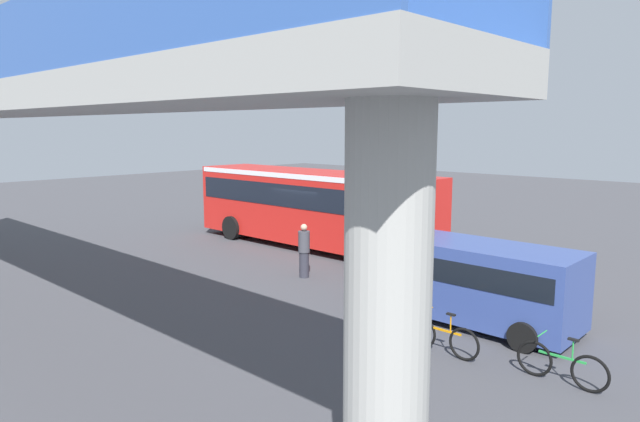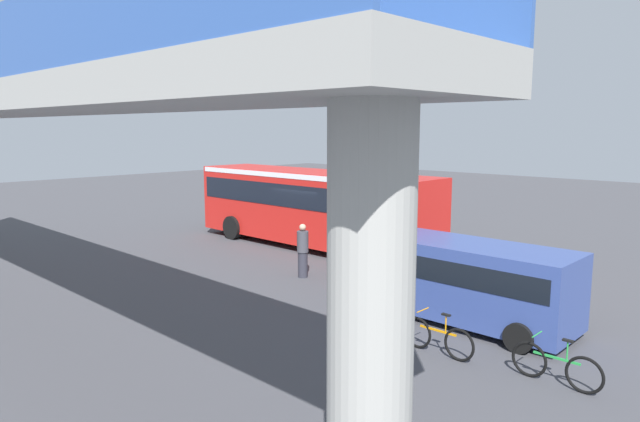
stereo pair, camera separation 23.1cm
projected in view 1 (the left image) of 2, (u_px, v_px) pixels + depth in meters
The scene contains 12 objects.
ground at pixel (314, 248), 23.07m from camera, with size 80.00×80.00×0.00m, color #424247.
city_bus at pixel (311, 202), 23.10m from camera, with size 11.54×2.85×3.15m.
parked_van at pixel (479, 278), 14.00m from camera, with size 4.80×2.17×2.05m.
bicycle_green at pixel (561, 365), 10.80m from camera, with size 1.77×0.44×0.96m.
bicycle_orange at pixel (442, 337), 12.23m from camera, with size 1.77×0.44×0.96m.
pedestrian at pixel (304, 251), 18.47m from camera, with size 0.38×0.38×1.79m.
traffic_sign at pixel (289, 186), 29.27m from camera, with size 0.08×0.60×2.80m.
lane_dash_leftmost at pixel (529, 271), 19.41m from camera, with size 2.00×0.20×0.01m, color silver.
lane_dash_left at pixel (430, 253), 22.10m from camera, with size 2.00×0.20×0.01m, color silver.
lane_dash_centre at pixel (352, 240), 24.80m from camera, with size 2.00×0.20×0.01m, color silver.
lane_dash_right at pixel (289, 229), 27.50m from camera, with size 2.00×0.20×0.01m, color silver.
lane_dash_rightmost at pixel (237, 220), 30.20m from camera, with size 2.00×0.20×0.01m, color silver.
Camera 1 is at (-15.58, 16.37, 4.90)m, focal length 31.51 mm.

